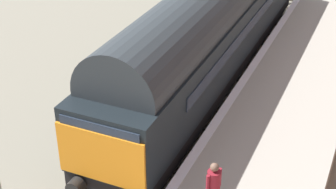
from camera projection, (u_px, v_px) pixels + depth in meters
The scene contains 4 objects.
ground_plane at pixel (126, 188), 15.70m from camera, with size 140.00×140.00×0.00m, color gray.
track_main at pixel (126, 186), 15.67m from camera, with size 2.50×60.00×0.15m.
diesel_locomotive at pixel (213, 25), 20.44m from camera, with size 2.74×18.10×4.68m.
waiting_passenger at pixel (214, 185), 12.77m from camera, with size 0.45×0.47×1.64m.
Camera 1 is at (6.10, -10.59, 10.33)m, focal length 55.15 mm.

